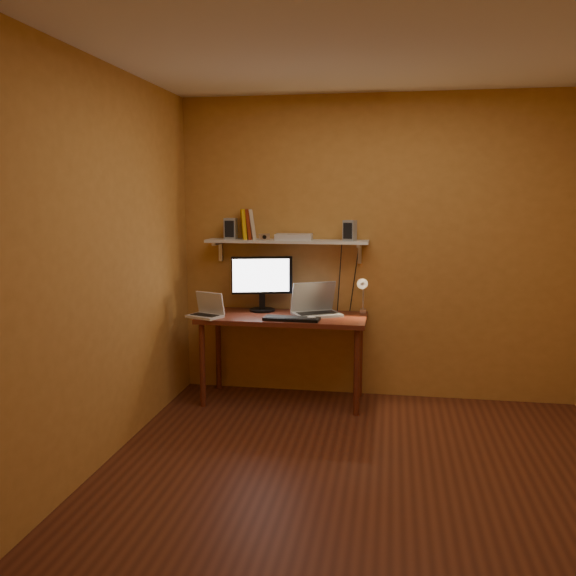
% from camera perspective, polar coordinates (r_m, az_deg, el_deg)
% --- Properties ---
extents(room, '(3.44, 3.24, 2.64)m').
position_cam_1_polar(room, '(3.71, 7.50, 1.60)').
color(room, '#5A2817').
rests_on(room, ground).
extents(desk, '(1.40, 0.60, 0.75)m').
position_cam_1_polar(desk, '(5.16, -0.47, -3.51)').
color(desk, maroon).
rests_on(desk, ground).
extents(wall_shelf, '(1.40, 0.25, 0.21)m').
position_cam_1_polar(wall_shelf, '(5.25, -0.11, 4.36)').
color(wall_shelf, silver).
rests_on(wall_shelf, room).
extents(monitor, '(0.52, 0.27, 0.48)m').
position_cam_1_polar(monitor, '(5.30, -2.46, 0.70)').
color(monitor, black).
rests_on(monitor, desk).
extents(laptop, '(0.47, 0.42, 0.28)m').
position_cam_1_polar(laptop, '(5.17, 2.56, -1.70)').
color(laptop, gray).
rests_on(laptop, desk).
extents(netbook, '(0.32, 0.28, 0.20)m').
position_cam_1_polar(netbook, '(5.12, -7.56, -2.06)').
color(netbook, silver).
rests_on(netbook, desk).
extents(keyboard, '(0.46, 0.18, 0.02)m').
position_cam_1_polar(keyboard, '(4.94, 0.35, -2.90)').
color(keyboard, black).
rests_on(keyboard, desk).
extents(mouse, '(0.10, 0.07, 0.03)m').
position_cam_1_polar(mouse, '(4.94, 2.20, -2.84)').
color(mouse, silver).
rests_on(mouse, desk).
extents(desk_lamp, '(0.09, 0.23, 0.38)m').
position_cam_1_polar(desk_lamp, '(5.16, 7.01, -0.26)').
color(desk_lamp, silver).
rests_on(desk_lamp, desk).
extents(speaker_left, '(0.10, 0.10, 0.18)m').
position_cam_1_polar(speaker_left, '(5.36, -5.38, 5.55)').
color(speaker_left, gray).
rests_on(speaker_left, wall_shelf).
extents(speaker_right, '(0.12, 0.12, 0.17)m').
position_cam_1_polar(speaker_right, '(5.17, 5.80, 5.38)').
color(speaker_right, gray).
rests_on(speaker_right, wall_shelf).
extents(books, '(0.18, 0.19, 0.26)m').
position_cam_1_polar(books, '(5.31, -3.78, 5.97)').
color(books, '#E7B411').
rests_on(books, wall_shelf).
extents(shelf_camera, '(0.10, 0.05, 0.06)m').
position_cam_1_polar(shelf_camera, '(5.20, -2.23, 4.80)').
color(shelf_camera, silver).
rests_on(shelf_camera, wall_shelf).
extents(router, '(0.32, 0.22, 0.05)m').
position_cam_1_polar(router, '(5.24, 0.55, 4.81)').
color(router, silver).
rests_on(router, wall_shelf).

